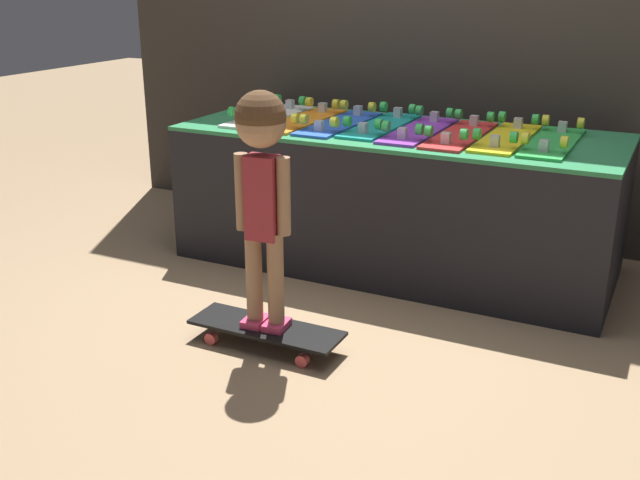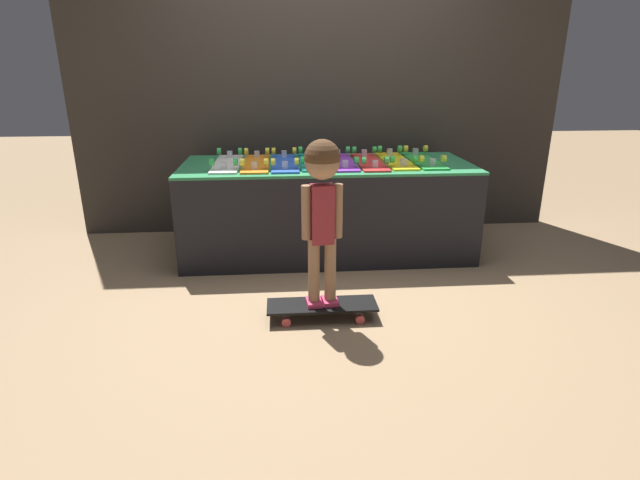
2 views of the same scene
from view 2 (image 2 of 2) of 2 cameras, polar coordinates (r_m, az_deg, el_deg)
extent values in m
plane|color=#9E7F5B|center=(3.52, 1.69, -4.74)|extent=(16.00, 16.00, 0.00)
cube|color=#332D28|center=(4.48, 0.01, 18.90)|extent=(4.23, 0.10, 2.80)
cube|color=black|center=(3.97, 0.77, 3.50)|extent=(2.22, 0.89, 0.70)
cube|color=#2D7F4C|center=(3.89, 0.80, 8.61)|extent=(2.22, 0.89, 0.02)
cube|color=white|center=(3.89, -10.55, 8.55)|extent=(0.20, 0.73, 0.01)
cube|color=#B7B7BC|center=(4.12, -10.26, 9.61)|extent=(0.04, 0.04, 0.05)
cylinder|color=green|center=(4.11, -9.11, 10.01)|extent=(0.03, 0.05, 0.05)
cylinder|color=green|center=(4.13, -11.46, 9.91)|extent=(0.03, 0.05, 0.05)
cube|color=#B7B7BC|center=(3.65, -10.93, 8.35)|extent=(0.04, 0.04, 0.05)
cylinder|color=green|center=(3.64, -9.63, 8.79)|extent=(0.03, 0.05, 0.05)
cylinder|color=green|center=(3.66, -12.27, 8.68)|extent=(0.03, 0.05, 0.05)
cube|color=orange|center=(3.86, -7.33, 8.63)|extent=(0.20, 0.73, 0.01)
cube|color=#B7B7BC|center=(4.09, -7.21, 9.70)|extent=(0.04, 0.04, 0.05)
cylinder|color=yellow|center=(4.08, -6.04, 10.09)|extent=(0.03, 0.05, 0.05)
cylinder|color=yellow|center=(4.09, -8.41, 10.00)|extent=(0.03, 0.05, 0.05)
cube|color=#B7B7BC|center=(3.62, -7.50, 8.43)|extent=(0.04, 0.04, 0.05)
cylinder|color=yellow|center=(3.61, -6.18, 8.87)|extent=(0.03, 0.05, 0.05)
cylinder|color=yellow|center=(3.62, -8.85, 8.78)|extent=(0.03, 0.05, 0.05)
cube|color=blue|center=(3.86, -4.06, 8.72)|extent=(0.20, 0.73, 0.01)
cube|color=#B7B7BC|center=(4.09, -4.12, 9.79)|extent=(0.04, 0.04, 0.05)
cylinder|color=yellow|center=(4.08, -2.94, 10.17)|extent=(0.03, 0.05, 0.05)
cylinder|color=yellow|center=(4.08, -5.32, 10.11)|extent=(0.03, 0.05, 0.05)
cube|color=#B7B7BC|center=(3.62, -4.02, 8.53)|extent=(0.04, 0.04, 0.05)
cylinder|color=yellow|center=(3.61, -2.69, 8.96)|extent=(0.03, 0.05, 0.05)
cylinder|color=yellow|center=(3.61, -5.37, 8.89)|extent=(0.03, 0.05, 0.05)
cube|color=teal|center=(3.91, -0.85, 8.91)|extent=(0.20, 0.73, 0.01)
cube|color=#B7B7BC|center=(4.14, -1.08, 9.95)|extent=(0.04, 0.04, 0.05)
cylinder|color=green|center=(4.14, 0.10, 10.31)|extent=(0.03, 0.05, 0.05)
cylinder|color=green|center=(4.13, -2.25, 10.28)|extent=(0.03, 0.05, 0.05)
cube|color=#B7B7BC|center=(3.67, -0.60, 8.73)|extent=(0.04, 0.04, 0.05)
cylinder|color=green|center=(3.67, 0.72, 9.14)|extent=(0.03, 0.05, 0.05)
cylinder|color=green|center=(3.66, -1.92, 9.10)|extent=(0.03, 0.05, 0.05)
cube|color=purple|center=(3.90, 2.41, 8.86)|extent=(0.20, 0.73, 0.01)
cube|color=#B7B7BC|center=(4.12, 2.01, 9.91)|extent=(0.04, 0.04, 0.05)
cylinder|color=green|center=(4.13, 3.19, 10.26)|extent=(0.03, 0.05, 0.05)
cylinder|color=green|center=(4.11, 0.84, 10.25)|extent=(0.03, 0.05, 0.05)
cube|color=#B7B7BC|center=(3.66, 2.88, 8.68)|extent=(0.04, 0.04, 0.05)
cylinder|color=green|center=(3.66, 4.20, 9.07)|extent=(0.03, 0.05, 0.05)
cylinder|color=green|center=(3.64, 1.57, 9.06)|extent=(0.03, 0.05, 0.05)
cube|color=red|center=(3.91, 5.64, 8.84)|extent=(0.20, 0.73, 0.01)
cube|color=#B7B7BC|center=(4.14, 5.07, 9.89)|extent=(0.04, 0.04, 0.05)
cylinder|color=green|center=(4.15, 6.24, 10.23)|extent=(0.03, 0.05, 0.05)
cylinder|color=green|center=(4.12, 3.92, 10.24)|extent=(0.03, 0.05, 0.05)
cube|color=#B7B7BC|center=(3.68, 6.31, 8.65)|extent=(0.04, 0.04, 0.05)
cylinder|color=green|center=(3.69, 7.61, 9.03)|extent=(0.03, 0.05, 0.05)
cylinder|color=green|center=(3.66, 5.02, 9.04)|extent=(0.03, 0.05, 0.05)
cube|color=yellow|center=(3.99, 8.66, 8.91)|extent=(0.20, 0.73, 0.01)
cube|color=#B7B7BC|center=(4.22, 7.95, 9.94)|extent=(0.04, 0.04, 0.05)
cylinder|color=green|center=(4.23, 9.09, 10.27)|extent=(0.03, 0.05, 0.05)
cylinder|color=green|center=(4.19, 6.84, 10.30)|extent=(0.03, 0.05, 0.05)
cube|color=#B7B7BC|center=(3.76, 9.51, 8.72)|extent=(0.04, 0.04, 0.05)
cylinder|color=green|center=(3.77, 10.78, 9.09)|extent=(0.03, 0.05, 0.05)
cylinder|color=green|center=(3.73, 8.27, 9.12)|extent=(0.03, 0.05, 0.05)
cube|color=green|center=(4.04, 11.70, 8.87)|extent=(0.20, 0.73, 0.01)
cube|color=#B7B7BC|center=(4.27, 10.85, 9.90)|extent=(0.04, 0.04, 0.05)
cylinder|color=yellow|center=(4.28, 11.97, 10.21)|extent=(0.03, 0.05, 0.05)
cylinder|color=yellow|center=(4.24, 9.77, 10.26)|extent=(0.03, 0.05, 0.05)
cube|color=#B7B7BC|center=(3.81, 12.72, 8.67)|extent=(0.04, 0.04, 0.05)
cylinder|color=yellow|center=(3.83, 13.96, 9.02)|extent=(0.03, 0.05, 0.05)
cylinder|color=yellow|center=(3.78, 11.53, 9.07)|extent=(0.03, 0.05, 0.05)
cube|color=black|center=(3.00, 0.23, -7.42)|extent=(0.66, 0.21, 0.01)
cube|color=#B7B7BC|center=(3.04, 4.34, -7.80)|extent=(0.04, 0.04, 0.05)
cylinder|color=#D84C4C|center=(3.13, 4.08, -7.48)|extent=(0.05, 0.03, 0.05)
cylinder|color=#D84C4C|center=(2.97, 4.59, -9.02)|extent=(0.05, 0.03, 0.05)
cube|color=#B7B7BC|center=(3.01, -3.92, -8.11)|extent=(0.04, 0.04, 0.05)
cylinder|color=#D84C4C|center=(3.10, -3.94, -7.77)|extent=(0.05, 0.03, 0.05)
cylinder|color=#D84C4C|center=(2.94, -3.88, -9.35)|extent=(0.05, 0.03, 0.05)
cube|color=#E03D6B|center=(3.00, 1.15, -6.99)|extent=(0.10, 0.13, 0.03)
cylinder|color=#997051|center=(2.91, 1.18, -3.32)|extent=(0.07, 0.07, 0.39)
cube|color=#E03D6B|center=(2.98, -0.69, -7.13)|extent=(0.10, 0.13, 0.03)
cylinder|color=#997051|center=(2.90, -0.71, -3.44)|extent=(0.07, 0.07, 0.39)
cube|color=maroon|center=(2.79, 0.25, 2.95)|extent=(0.13, 0.10, 0.34)
cylinder|color=#997051|center=(2.80, 2.06, 3.32)|extent=(0.05, 0.05, 0.31)
cylinder|color=#997051|center=(2.77, -1.58, 3.14)|extent=(0.05, 0.05, 0.31)
sphere|color=#997051|center=(2.72, 0.26, 8.91)|extent=(0.19, 0.19, 0.19)
sphere|color=#4C331E|center=(2.72, 0.26, 9.41)|extent=(0.20, 0.20, 0.20)
camera|label=1|loc=(1.69, 77.82, 5.77)|focal=42.00mm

